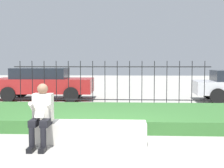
% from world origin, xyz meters
% --- Properties ---
extents(ground_plane, '(60.00, 60.00, 0.00)m').
position_xyz_m(ground_plane, '(0.00, 0.00, 0.00)').
color(ground_plane, '#9E9B93').
extents(stone_bench, '(2.27, 0.55, 0.44)m').
position_xyz_m(stone_bench, '(-0.18, 0.00, 0.20)').
color(stone_bench, beige).
rests_on(stone_bench, ground_plane).
extents(person_seated_reader, '(0.42, 0.73, 1.24)m').
position_xyz_m(person_seated_reader, '(-1.11, -0.31, 0.67)').
color(person_seated_reader, black).
rests_on(person_seated_reader, ground_plane).
extents(grass_berm, '(8.85, 3.34, 0.31)m').
position_xyz_m(grass_berm, '(0.00, 2.37, 0.15)').
color(grass_berm, '#33662D').
rests_on(grass_berm, ground_plane).
extents(iron_fence, '(6.85, 0.03, 1.69)m').
position_xyz_m(iron_fence, '(0.00, 4.53, 0.88)').
color(iron_fence, black).
rests_on(iron_fence, ground_plane).
extents(car_parked_left, '(4.24, 1.95, 1.38)m').
position_xyz_m(car_parked_left, '(-3.10, 7.16, 0.74)').
color(car_parked_left, maroon).
rests_on(car_parked_left, ground_plane).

